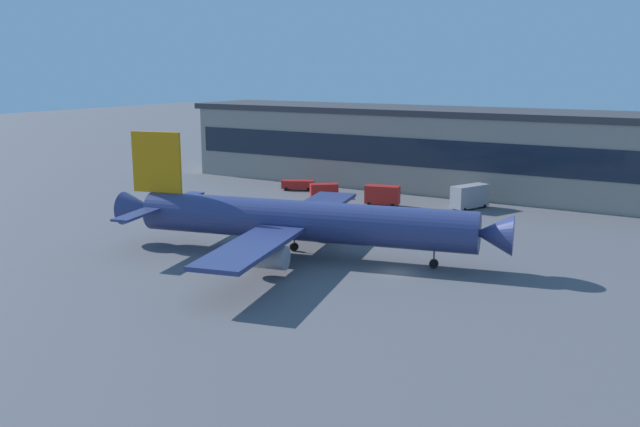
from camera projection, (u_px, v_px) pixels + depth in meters
The scene contains 8 objects.
ground_plane at pixel (397, 272), 82.57m from camera, with size 600.00×600.00×0.00m, color #56565B.
terminal_building at pixel (527, 154), 129.48m from camera, with size 145.73×19.78×16.07m.
airliner at pixel (297, 221), 88.61m from camera, with size 52.36×45.08×15.58m.
stair_truck at pixel (382, 194), 122.01m from camera, with size 6.37×3.61×3.55m.
belt_loader at pixel (298, 184), 137.48m from camera, with size 6.65×4.51×1.95m.
catering_truck at pixel (469, 196), 119.00m from camera, with size 5.19×7.64×4.15m.
crew_van at pixel (323, 189), 130.01m from camera, with size 5.43×4.97×2.55m.
traffic_cone_0 at pixel (209, 256), 88.29m from camera, with size 0.49×0.49×0.61m, color #F2590C.
Camera 1 is at (32.89, -72.75, 24.06)m, focal length 38.70 mm.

